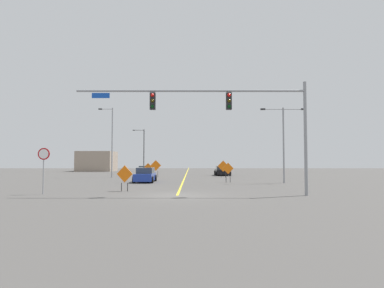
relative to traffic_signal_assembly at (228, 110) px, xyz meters
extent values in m
plane|color=#4C4947|center=(-3.06, 0.01, -5.27)|extent=(138.64, 138.64, 0.00)
cube|color=yellow|center=(-3.06, 38.52, -5.26)|extent=(0.16, 77.02, 0.01)
cylinder|color=gray|center=(4.83, 0.01, -1.76)|extent=(0.20, 0.20, 7.02)
cylinder|color=gray|center=(-2.24, 0.01, 1.18)|extent=(14.14, 0.14, 0.14)
cube|color=black|center=(0.12, 0.01, 0.54)|extent=(0.34, 0.32, 1.05)
sphere|color=red|center=(0.12, -0.16, 0.89)|extent=(0.22, 0.22, 0.22)
sphere|color=#3C3106|center=(0.12, -0.16, 0.54)|extent=(0.22, 0.22, 0.22)
sphere|color=black|center=(0.12, -0.16, 0.19)|extent=(0.22, 0.22, 0.22)
cube|color=black|center=(-4.59, 0.01, 0.54)|extent=(0.34, 0.32, 1.05)
sphere|color=red|center=(-4.59, -0.16, 0.89)|extent=(0.22, 0.22, 0.22)
sphere|color=#3C3106|center=(-4.59, -0.16, 0.54)|extent=(0.22, 0.22, 0.22)
sphere|color=black|center=(-4.59, -0.16, 0.19)|extent=(0.22, 0.22, 0.22)
cube|color=#1447B7|center=(-7.82, 0.01, 0.89)|extent=(1.10, 0.03, 0.32)
cylinder|color=gray|center=(-11.62, 0.81, -4.18)|extent=(0.07, 0.07, 2.18)
cylinder|color=#B20F14|center=(-11.62, 0.81, -2.71)|extent=(0.76, 0.03, 0.76)
cylinder|color=white|center=(-11.62, 0.79, -2.71)|extent=(0.61, 0.01, 0.61)
cylinder|color=gray|center=(-12.25, 21.46, -0.87)|extent=(0.16, 0.16, 8.79)
cylinder|color=gray|center=(-13.02, 21.46, 3.37)|extent=(1.55, 0.08, 0.08)
cube|color=#262628|center=(-13.80, 21.46, 3.37)|extent=(0.44, 0.24, 0.14)
cylinder|color=black|center=(-11.47, 43.80, -1.20)|extent=(0.16, 0.16, 8.13)
cylinder|color=black|center=(-12.46, 43.80, 2.71)|extent=(1.98, 0.08, 0.08)
cube|color=#262628|center=(-13.45, 43.80, 2.71)|extent=(0.44, 0.24, 0.14)
cylinder|color=gray|center=(6.55, 11.13, -1.68)|extent=(0.16, 0.16, 7.18)
cylinder|color=gray|center=(5.58, 11.13, 1.76)|extent=(1.93, 0.08, 0.08)
cube|color=#262628|center=(4.61, 11.13, 1.76)|extent=(0.44, 0.24, 0.14)
cylinder|color=gray|center=(7.51, 11.13, 1.76)|extent=(1.93, 0.08, 0.08)
cube|color=#262628|center=(8.48, 11.13, 1.76)|extent=(0.44, 0.24, 0.14)
cube|color=orange|center=(-6.85, 2.78, -4.06)|extent=(1.16, 0.33, 1.19)
cylinder|color=black|center=(-7.07, 2.83, -4.97)|extent=(0.05, 0.05, 0.59)
cylinder|color=black|center=(-6.62, 2.72, -4.97)|extent=(0.05, 0.05, 0.59)
cube|color=orange|center=(1.75, 21.37, -3.86)|extent=(1.40, 0.06, 1.40)
cylinder|color=black|center=(1.48, 21.37, -4.92)|extent=(0.05, 0.05, 0.69)
cylinder|color=black|center=(2.02, 21.37, -4.92)|extent=(0.05, 0.05, 0.69)
cube|color=orange|center=(1.35, 12.02, -3.90)|extent=(1.08, 0.31, 1.10)
cylinder|color=black|center=(1.15, 11.96, -4.87)|extent=(0.05, 0.05, 0.79)
cylinder|color=black|center=(1.56, 12.07, -4.87)|extent=(0.05, 0.05, 0.79)
cube|color=orange|center=(-6.93, 15.67, -3.97)|extent=(1.10, 0.11, 1.10)
cylinder|color=black|center=(-7.15, 15.69, -4.90)|extent=(0.05, 0.05, 0.73)
cylinder|color=black|center=(-6.72, 15.66, -4.90)|extent=(0.05, 0.05, 0.73)
cube|color=orange|center=(-6.85, 22.56, -3.79)|extent=(1.36, 0.30, 1.38)
cylinder|color=black|center=(-7.11, 22.51, -4.88)|extent=(0.05, 0.05, 0.77)
cylinder|color=black|center=(-6.58, 22.61, -4.88)|extent=(0.05, 0.05, 0.77)
cube|color=#B7BABF|center=(-8.69, 26.17, -4.79)|extent=(1.93, 4.06, 0.64)
cube|color=#333D47|center=(-8.68, 26.37, -4.19)|extent=(1.66, 2.01, 0.57)
cylinder|color=black|center=(-9.63, 24.82, -4.95)|extent=(0.25, 0.65, 0.64)
cylinder|color=black|center=(-7.89, 24.73, -4.95)|extent=(0.25, 0.65, 0.64)
cylinder|color=black|center=(-9.49, 27.60, -4.95)|extent=(0.25, 0.65, 0.64)
cylinder|color=black|center=(-7.75, 27.51, -4.95)|extent=(0.25, 0.65, 0.64)
cube|color=black|center=(2.15, 26.83, -4.78)|extent=(1.92, 4.15, 0.65)
cube|color=#333D47|center=(2.15, 26.63, -4.20)|extent=(1.72, 2.25, 0.52)
cylinder|color=black|center=(3.11, 28.28, -4.95)|extent=(0.22, 0.64, 0.64)
cylinder|color=black|center=(1.20, 28.28, -4.95)|extent=(0.22, 0.64, 0.64)
cylinder|color=black|center=(3.10, 25.38, -4.95)|extent=(0.22, 0.64, 0.64)
cylinder|color=black|center=(1.19, 25.39, -4.95)|extent=(0.22, 0.64, 0.64)
cube|color=#1E389E|center=(-6.78, 12.43, -4.76)|extent=(1.73, 4.26, 0.70)
cube|color=#333D47|center=(-6.78, 12.64, -4.12)|extent=(1.55, 2.32, 0.57)
cylinder|color=black|center=(-7.63, 10.94, -4.95)|extent=(0.22, 0.64, 0.64)
cylinder|color=black|center=(-5.91, 10.94, -4.95)|extent=(0.22, 0.64, 0.64)
cylinder|color=black|center=(-7.64, 13.91, -4.95)|extent=(0.22, 0.64, 0.64)
cylinder|color=black|center=(-5.92, 13.92, -4.95)|extent=(0.22, 0.64, 0.64)
cube|color=gray|center=(-20.94, 45.30, -3.32)|extent=(6.72, 6.60, 3.90)
camera|label=1|loc=(-2.16, -20.36, -3.11)|focal=31.09mm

